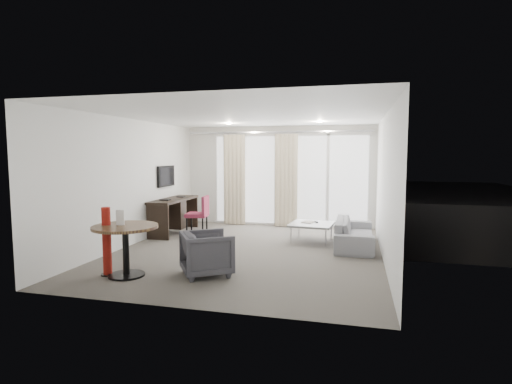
% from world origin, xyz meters
% --- Properties ---
extents(floor, '(5.00, 6.00, 0.00)m').
position_xyz_m(floor, '(0.00, 0.00, 0.00)').
color(floor, '#555049').
rests_on(floor, ground).
extents(ceiling, '(5.00, 6.00, 0.00)m').
position_xyz_m(ceiling, '(0.00, 0.00, 2.60)').
color(ceiling, white).
rests_on(ceiling, ground).
extents(wall_left, '(0.00, 6.00, 2.60)m').
position_xyz_m(wall_left, '(-2.50, 0.00, 1.30)').
color(wall_left, silver).
rests_on(wall_left, ground).
extents(wall_right, '(0.00, 6.00, 2.60)m').
position_xyz_m(wall_right, '(2.50, 0.00, 1.30)').
color(wall_right, silver).
rests_on(wall_right, ground).
extents(wall_front, '(5.00, 0.00, 2.60)m').
position_xyz_m(wall_front, '(0.00, -3.00, 1.30)').
color(wall_front, silver).
rests_on(wall_front, ground).
extents(window_panel, '(4.00, 0.02, 2.38)m').
position_xyz_m(window_panel, '(0.30, 2.98, 1.20)').
color(window_panel, white).
rests_on(window_panel, ground).
extents(window_frame, '(4.10, 0.06, 2.44)m').
position_xyz_m(window_frame, '(0.30, 2.97, 1.20)').
color(window_frame, white).
rests_on(window_frame, ground).
extents(curtain_left, '(0.60, 0.20, 2.38)m').
position_xyz_m(curtain_left, '(-1.15, 2.82, 1.20)').
color(curtain_left, beige).
rests_on(curtain_left, ground).
extents(curtain_right, '(0.60, 0.20, 2.38)m').
position_xyz_m(curtain_right, '(0.25, 2.82, 1.20)').
color(curtain_right, beige).
rests_on(curtain_right, ground).
extents(curtain_track, '(4.80, 0.04, 0.04)m').
position_xyz_m(curtain_track, '(0.00, 2.82, 2.45)').
color(curtain_track, '#B2B2B7').
rests_on(curtain_track, ceiling).
extents(downlight_a, '(0.12, 0.12, 0.02)m').
position_xyz_m(downlight_a, '(-0.90, 1.60, 2.59)').
color(downlight_a, '#FFE0B2').
rests_on(downlight_a, ceiling).
extents(downlight_b, '(0.12, 0.12, 0.02)m').
position_xyz_m(downlight_b, '(1.20, 1.60, 2.59)').
color(downlight_b, '#FFE0B2').
rests_on(downlight_b, ceiling).
extents(desk, '(0.55, 1.75, 0.82)m').
position_xyz_m(desk, '(-2.21, 1.33, 0.41)').
color(desk, black).
rests_on(desk, floor).
extents(tv, '(0.05, 0.80, 0.50)m').
position_xyz_m(tv, '(-2.46, 1.45, 1.35)').
color(tv, black).
rests_on(tv, wall_left).
extents(desk_chair, '(0.55, 0.52, 0.92)m').
position_xyz_m(desk_chair, '(-1.59, 1.24, 0.46)').
color(desk_chair, maroon).
rests_on(desk_chair, floor).
extents(round_table, '(1.26, 1.26, 0.79)m').
position_xyz_m(round_table, '(-1.41, -2.01, 0.40)').
color(round_table, '#452F1B').
rests_on(round_table, floor).
extents(menu_card, '(0.13, 0.04, 0.23)m').
position_xyz_m(menu_card, '(-1.50, -1.99, 0.72)').
color(menu_card, white).
rests_on(menu_card, round_table).
extents(red_lamp, '(0.28, 0.28, 1.07)m').
position_xyz_m(red_lamp, '(-1.72, -2.03, 0.53)').
color(red_lamp, maroon).
rests_on(red_lamp, floor).
extents(tub_armchair, '(1.03, 1.02, 0.68)m').
position_xyz_m(tub_armchair, '(-0.23, -1.64, 0.34)').
color(tub_armchair, '#39383F').
rests_on(tub_armchair, floor).
extents(coffee_table, '(0.97, 0.97, 0.40)m').
position_xyz_m(coffee_table, '(1.10, 1.15, 0.20)').
color(coffee_table, gray).
rests_on(coffee_table, floor).
extents(remote, '(0.09, 0.17, 0.02)m').
position_xyz_m(remote, '(1.18, 1.30, 0.36)').
color(remote, black).
rests_on(remote, coffee_table).
extents(magazine, '(0.26, 0.30, 0.01)m').
position_xyz_m(magazine, '(1.01, 1.27, 0.36)').
color(magazine, gray).
rests_on(magazine, coffee_table).
extents(sofa, '(0.75, 1.91, 0.56)m').
position_xyz_m(sofa, '(1.99, 0.93, 0.28)').
color(sofa, gray).
rests_on(sofa, floor).
extents(terrace_slab, '(5.60, 3.00, 0.12)m').
position_xyz_m(terrace_slab, '(0.30, 4.50, -0.06)').
color(terrace_slab, '#4D4D50').
rests_on(terrace_slab, ground).
extents(rattan_chair_a, '(0.70, 0.70, 0.79)m').
position_xyz_m(rattan_chair_a, '(0.68, 4.31, 0.40)').
color(rattan_chair_a, '#51321B').
rests_on(rattan_chair_a, terrace_slab).
extents(rattan_chair_b, '(0.62, 0.62, 0.88)m').
position_xyz_m(rattan_chair_b, '(1.95, 4.63, 0.44)').
color(rattan_chair_b, '#51321B').
rests_on(rattan_chair_b, terrace_slab).
extents(rattan_table, '(0.60, 0.60, 0.47)m').
position_xyz_m(rattan_table, '(1.06, 3.53, 0.23)').
color(rattan_table, '#51321B').
rests_on(rattan_table, terrace_slab).
extents(balustrade, '(5.50, 0.06, 1.05)m').
position_xyz_m(balustrade, '(0.30, 5.95, 0.50)').
color(balustrade, '#B2B2B7').
rests_on(balustrade, terrace_slab).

